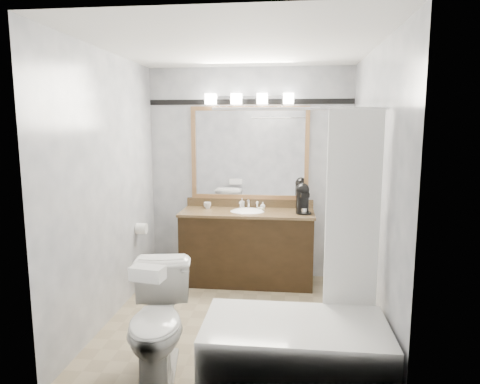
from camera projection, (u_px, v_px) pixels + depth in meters
name	position (u px, v px, depth m)	size (l,w,h in m)	color
room	(236.00, 190.00, 3.86)	(2.42, 2.62, 2.52)	tan
vanity	(247.00, 246.00, 4.98)	(1.53, 0.58, 0.97)	black
mirror	(250.00, 153.00, 5.08)	(1.40, 0.04, 1.10)	#AE7C4E
vanity_light_bar	(249.00, 99.00, 4.92)	(1.02, 0.14, 0.12)	silver
accent_stripe	(250.00, 102.00, 4.99)	(2.40, 0.01, 0.06)	black
bathtub	(298.00, 344.00, 3.06)	(1.30, 0.75, 1.96)	white
tp_roll	(142.00, 229.00, 4.72)	(0.12, 0.12, 0.11)	white
toilet	(158.00, 322.00, 3.14)	(0.45, 0.78, 0.80)	white
tissue_box	(148.00, 273.00, 2.87)	(0.23, 0.12, 0.09)	white
coffee_maker	(303.00, 198.00, 4.80)	(0.18, 0.22, 0.34)	black
cup_left	(207.00, 205.00, 5.12)	(0.09, 0.09, 0.07)	white
cup_right	(208.00, 205.00, 5.07)	(0.08, 0.08, 0.07)	white
soap_bottle_a	(242.00, 203.00, 5.13)	(0.05, 0.05, 0.12)	white
soap_bottle_b	(263.00, 205.00, 5.07)	(0.06, 0.06, 0.08)	white
soap_bar	(261.00, 209.00, 5.01)	(0.07, 0.05, 0.02)	beige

